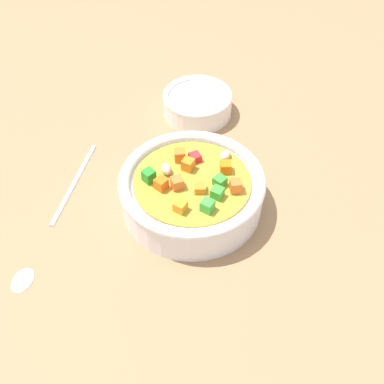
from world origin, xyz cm
name	(u,v)px	position (x,y,z in cm)	size (l,w,h in cm)	color
ground_plane	(192,210)	(0.00, 0.00, -1.00)	(140.00, 140.00, 2.00)	#9E754F
soup_bowl_main	(192,190)	(0.01, 0.00, 2.74)	(17.52, 17.52, 5.90)	white
spoon	(52,224)	(-14.07, -9.80, 0.34)	(6.32, 23.84, 0.72)	silver
side_bowl_small	(198,103)	(-6.76, 17.30, 1.84)	(10.29, 10.29, 3.55)	white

